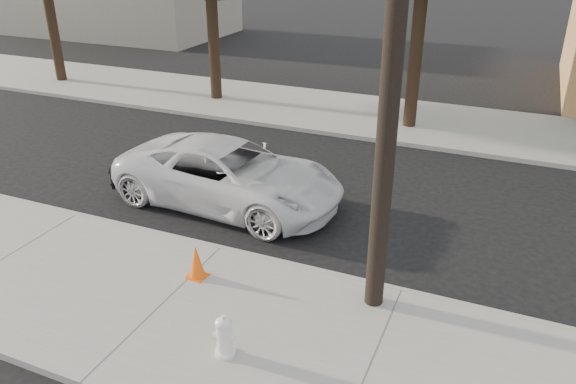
# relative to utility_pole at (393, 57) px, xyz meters

# --- Properties ---
(ground) EXTENTS (120.00, 120.00, 0.00)m
(ground) POSITION_rel_utility_pole_xyz_m (-3.60, 2.70, -4.70)
(ground) COLOR black
(ground) RESTS_ON ground
(near_sidewalk) EXTENTS (90.00, 4.40, 0.15)m
(near_sidewalk) POSITION_rel_utility_pole_xyz_m (-3.60, -1.60, -4.62)
(near_sidewalk) COLOR gray
(near_sidewalk) RESTS_ON ground
(far_sidewalk) EXTENTS (90.00, 5.00, 0.15)m
(far_sidewalk) POSITION_rel_utility_pole_xyz_m (-3.60, 11.20, -4.62)
(far_sidewalk) COLOR gray
(far_sidewalk) RESTS_ON ground
(curb_near) EXTENTS (90.00, 0.12, 0.16)m
(curb_near) POSITION_rel_utility_pole_xyz_m (-3.60, 0.60, -4.62)
(curb_near) COLOR #9E9B93
(curb_near) RESTS_ON ground
(utility_pole) EXTENTS (1.40, 0.34, 9.00)m
(utility_pole) POSITION_rel_utility_pole_xyz_m (0.00, 0.00, 0.00)
(utility_pole) COLOR black
(utility_pole) RESTS_ON near_sidewalk
(police_cruiser) EXTENTS (6.05, 3.07, 1.64)m
(police_cruiser) POSITION_rel_utility_pole_xyz_m (-4.58, 2.82, -3.88)
(police_cruiser) COLOR white
(police_cruiser) RESTS_ON ground
(fire_hydrant) EXTENTS (0.39, 0.35, 0.72)m
(fire_hydrant) POSITION_rel_utility_pole_xyz_m (-1.86, -2.34, -4.20)
(fire_hydrant) COLOR white
(fire_hydrant) RESTS_ON near_sidewalk
(traffic_cone) EXTENTS (0.40, 0.40, 0.71)m
(traffic_cone) POSITION_rel_utility_pole_xyz_m (-3.46, -0.59, -4.20)
(traffic_cone) COLOR #FF5C0D
(traffic_cone) RESTS_ON near_sidewalk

